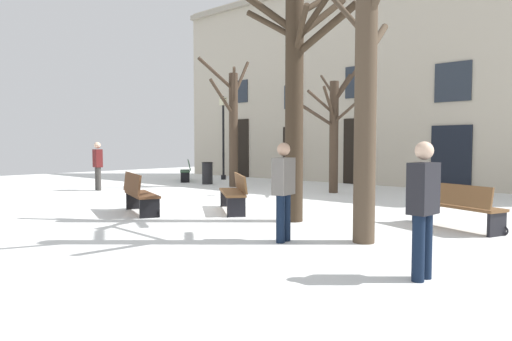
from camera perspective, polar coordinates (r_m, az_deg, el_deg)
ground_plane at (r=11.87m, az=-4.95°, el=-4.20°), size 31.52×31.52×0.00m
building_facade at (r=18.37m, az=13.55°, el=11.70°), size 19.70×0.60×8.47m
tree_foreground at (r=16.50m, az=-3.01°, el=6.11°), size 1.48×2.40×4.74m
tree_left_of_center at (r=14.56m, az=9.89°, el=5.33°), size 2.32×2.67×3.97m
tree_near_facade at (r=9.11m, az=5.14°, el=11.13°), size 2.53×2.26×5.02m
tree_center at (r=7.33m, az=13.94°, el=13.53°), size 2.28×1.96×5.51m
streetlamp at (r=20.04m, az=-4.19°, el=5.38°), size 0.30×0.30×3.73m
litter_bin at (r=17.73m, az=-6.22°, el=-0.32°), size 0.44×0.44×0.87m
bench_facing_shops at (r=10.41m, az=-14.70°, el=-2.84°), size 1.68×1.06×0.92m
bench_near_center_tree at (r=19.29m, az=-8.87°, el=0.04°), size 1.52×1.36×0.92m
bench_back_to_back_right at (r=10.41m, az=-2.77°, el=-2.73°), size 1.69×1.50×0.87m
bench_back_to_back_left at (r=9.02m, az=23.89°, el=-4.06°), size 1.83×1.12×0.85m
person_by_shop_door at (r=7.08m, az=3.53°, el=-2.20°), size 0.27×0.41×1.58m
person_near_bench at (r=5.41m, az=20.52°, el=-4.08°), size 0.26×0.40×1.58m
person_strolling at (r=16.10m, az=-19.53°, el=0.82°), size 0.41×0.28×1.64m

